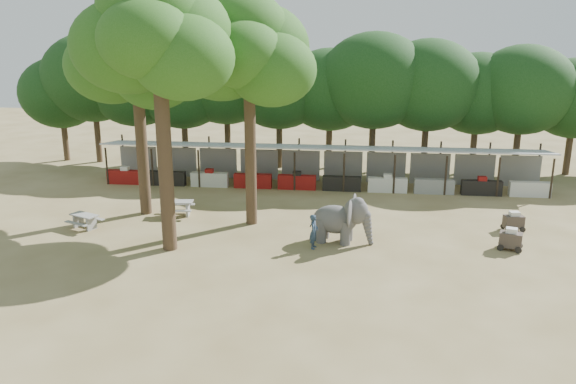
# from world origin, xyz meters

# --- Properties ---
(ground) EXTENTS (100.00, 100.00, 0.00)m
(ground) POSITION_xyz_m (0.00, 0.00, 0.00)
(ground) COLOR brown
(ground) RESTS_ON ground
(vendor_stalls) EXTENTS (28.00, 2.99, 2.80)m
(vendor_stalls) POSITION_xyz_m (-0.00, 13.84, 1.18)
(vendor_stalls) COLOR #AFB0B7
(vendor_stalls) RESTS_ON ground
(yard_tree_left) EXTENTS (7.10, 6.90, 11.02)m
(yard_tree_left) POSITION_xyz_m (-9.13, 7.19, 8.20)
(yard_tree_left) COLOR #332316
(yard_tree_left) RESTS_ON ground
(yard_tree_center) EXTENTS (7.10, 6.90, 12.04)m
(yard_tree_center) POSITION_xyz_m (-6.13, 2.19, 9.21)
(yard_tree_center) COLOR #332316
(yard_tree_center) RESTS_ON ground
(yard_tree_back) EXTENTS (7.10, 6.90, 11.36)m
(yard_tree_back) POSITION_xyz_m (-3.13, 6.19, 8.54)
(yard_tree_back) COLOR #332316
(yard_tree_back) RESTS_ON ground
(backdrop_trees) EXTENTS (46.46, 5.95, 8.33)m
(backdrop_trees) POSITION_xyz_m (0.00, 19.00, 5.51)
(backdrop_trees) COLOR #332316
(backdrop_trees) RESTS_ON ground
(elephant) EXTENTS (2.96, 2.21, 2.21)m
(elephant) POSITION_xyz_m (1.67, 3.82, 1.11)
(elephant) COLOR #464444
(elephant) RESTS_ON ground
(handler) EXTENTS (0.44, 0.61, 1.59)m
(handler) POSITION_xyz_m (0.43, 2.85, 0.79)
(handler) COLOR #26384C
(handler) RESTS_ON ground
(picnic_table_near) EXTENTS (1.85, 1.77, 0.72)m
(picnic_table_near) POSITION_xyz_m (-11.12, 4.20, 0.47)
(picnic_table_near) COLOR gray
(picnic_table_near) RESTS_ON ground
(picnic_table_far) EXTENTS (1.78, 1.64, 0.80)m
(picnic_table_far) POSITION_xyz_m (-7.14, 6.75, 0.53)
(picnic_table_far) COLOR gray
(picnic_table_far) RESTS_ON ground
(cart_front) EXTENTS (1.21, 0.98, 1.02)m
(cart_front) POSITION_xyz_m (9.20, 3.72, 0.51)
(cart_front) COLOR #352B25
(cart_front) RESTS_ON ground
(cart_back) EXTENTS (1.09, 0.81, 0.98)m
(cart_back) POSITION_xyz_m (10.02, 6.42, 0.48)
(cart_back) COLOR #352B25
(cart_back) RESTS_ON ground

